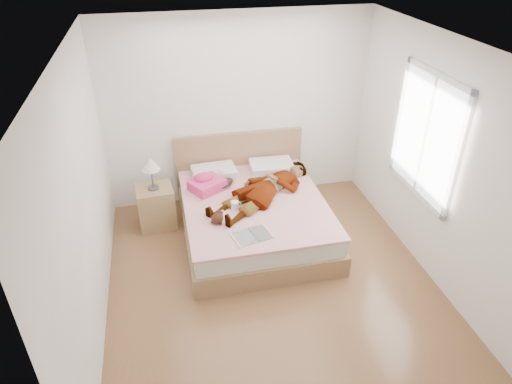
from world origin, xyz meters
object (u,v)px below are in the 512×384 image
magazine (252,236)px  plush_toy (218,217)px  woman (265,186)px  nightstand (156,204)px  phone (221,171)px  towel (206,183)px  bed (253,213)px  coffee_mug (235,205)px

magazine → plush_toy: bearing=132.8°
magazine → plush_toy: size_ratio=2.03×
woman → nightstand: size_ratio=1.71×
plush_toy → phone: bearing=78.7°
woman → towel: bearing=-148.3°
bed → towel: size_ratio=3.95×
phone → coffee_mug: bearing=-121.6°
towel → plush_toy: 0.77m
magazine → plush_toy: (-0.33, 0.36, 0.05)m
bed → plush_toy: (-0.51, -0.44, 0.30)m
bed → towel: 0.71m
phone → coffee_mug: 0.69m
phone → bed: bed is taller
phone → plush_toy: 0.92m
phone → woman: bearing=-75.8°
bed → nightstand: size_ratio=2.08×
towel → nightstand: 0.73m
magazine → coffee_mug: 0.59m
bed → coffee_mug: bearing=-141.1°
phone → bed: (0.33, -0.46, -0.42)m
towel → magazine: bearing=-72.1°
magazine → coffee_mug: coffee_mug is taller
bed → magazine: 0.85m
woman → plush_toy: 0.84m
coffee_mug → nightstand: nightstand is taller
woman → towel: size_ratio=3.26×
bed → magazine: bed is taller
phone → plush_toy: phone is taller
phone → plush_toy: (-0.18, -0.90, -0.12)m
coffee_mug → nightstand: bearing=147.0°
magazine → nightstand: bearing=130.9°
phone → towel: size_ratio=0.18×
phone → bed: size_ratio=0.05×
phone → plush_toy: bearing=-138.5°
plush_toy → nightstand: nightstand is taller
towel → coffee_mug: 0.62m
nightstand → bed: bearing=-18.3°
woman → bed: bearing=-108.0°
magazine → plush_toy: plush_toy is taller
woman → phone: (-0.50, 0.40, 0.06)m
phone → magazine: size_ratio=0.20×
woman → towel: (-0.71, 0.27, -0.03)m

